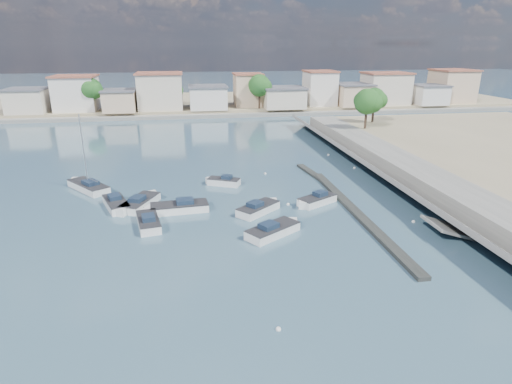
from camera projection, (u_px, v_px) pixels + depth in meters
ground at (245, 148)px, 69.49m from camera, size 400.00×400.00×0.00m
seawall_walkway at (446, 190)px, 46.79m from camera, size 5.00×90.00×1.80m
breakwater at (345, 203)px, 45.00m from camera, size 2.00×31.02×0.35m
far_shore_land at (220, 102)px, 117.74m from camera, size 160.00×40.00×1.40m
far_shore_quay at (227, 115)px, 98.26m from camera, size 160.00×2.50×0.80m
far_town at (268, 92)px, 103.90m from camera, size 113.01×12.80×8.35m
shore_trees at (265, 90)px, 94.91m from camera, size 74.56×38.32×7.92m
motorboat_a at (148, 221)px, 39.78m from camera, size 2.67×5.31×1.48m
motorboat_b at (260, 208)px, 42.95m from camera, size 4.83×4.56×1.48m
motorboat_c at (176, 208)px, 43.04m from camera, size 6.46×2.68×1.48m
motorboat_d at (315, 201)px, 44.98m from camera, size 4.67×3.73×1.48m
motorboat_e at (142, 202)px, 44.63m from camera, size 4.03×5.75×1.48m
motorboat_f at (222, 182)px, 51.16m from camera, size 4.19×3.00×1.48m
motorboat_g at (117, 205)px, 43.83m from camera, size 3.47×5.48×1.48m
motorboat_h at (275, 230)px, 37.94m from camera, size 5.36×4.54×1.48m
sailboat at (87, 186)px, 49.59m from camera, size 5.57×6.27×9.00m
mooring_buoys at (323, 193)px, 48.22m from camera, size 17.75×40.16×0.33m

